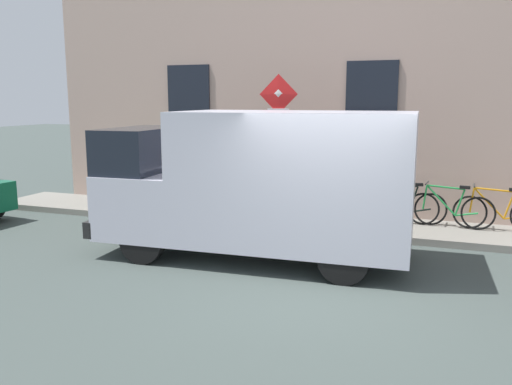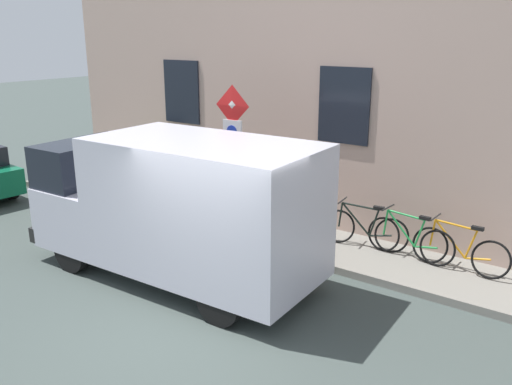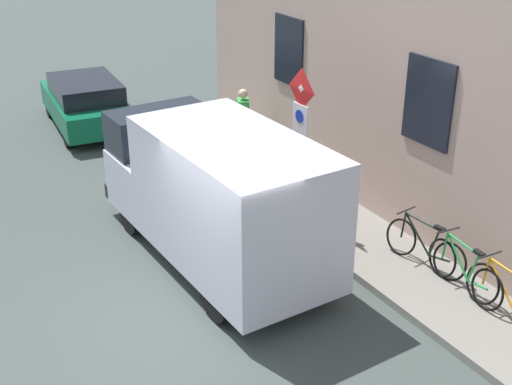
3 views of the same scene
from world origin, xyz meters
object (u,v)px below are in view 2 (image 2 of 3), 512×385
at_px(bicycle_orange, 459,250).
at_px(bicycle_green, 409,239).
at_px(bicycle_black, 364,229).
at_px(sign_post_stacked, 233,140).
at_px(delivery_van, 177,205).
at_px(pedestrian, 143,162).

relative_size(bicycle_orange, bicycle_green, 1.00).
relative_size(bicycle_orange, bicycle_black, 1.00).
xyz_separation_m(sign_post_stacked, bicycle_green, (0.95, -3.34, -1.60)).
xyz_separation_m(bicycle_orange, bicycle_green, (0.00, 0.90, 0.00)).
bearing_deg(bicycle_black, sign_post_stacked, 14.14).
distance_m(delivery_van, pedestrian, 4.42).
bearing_deg(pedestrian, delivery_van, -99.75).
height_order(bicycle_black, pedestrian, pedestrian).
bearing_deg(sign_post_stacked, delivery_van, -171.87).
height_order(bicycle_orange, pedestrian, pedestrian).
relative_size(sign_post_stacked, pedestrian, 1.70).
xyz_separation_m(sign_post_stacked, delivery_van, (-1.91, -0.27, -0.78)).
relative_size(bicycle_orange, pedestrian, 1.00).
bearing_deg(bicycle_green, bicycle_black, 4.81).
height_order(sign_post_stacked, pedestrian, sign_post_stacked).
bearing_deg(bicycle_orange, sign_post_stacked, 15.05).
xyz_separation_m(bicycle_green, bicycle_black, (-0.00, 0.90, 0.00)).
relative_size(sign_post_stacked, delivery_van, 0.54).
xyz_separation_m(delivery_van, pedestrian, (2.55, 3.61, -0.26)).
bearing_deg(delivery_van, bicycle_orange, -146.57).
distance_m(bicycle_orange, bicycle_green, 0.90).
height_order(bicycle_green, pedestrian, pedestrian).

